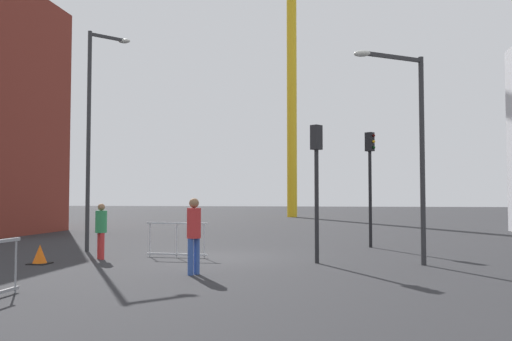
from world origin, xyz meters
The scene contains 10 objects.
ground centered at (0.00, 0.00, 0.00)m, with size 160.00×160.00×0.00m, color #28282B.
construction_crane centered at (-0.36, 32.21, 17.34)m, with size 5.55×17.70×26.57m.
streetlamp_tall centered at (-4.78, 1.14, 4.43)m, with size 1.16×1.12×7.63m.
streetlamp_short centered at (5.63, -1.20, 3.56)m, with size 1.95×1.27×5.77m.
traffic_light_island centered at (3.02, -1.01, 2.63)m, with size 0.36×0.38×3.91m.
traffic_light_verge centered at (4.80, 3.94, 2.84)m, with size 0.38×0.36×4.25m.
pedestrian_walking centered at (-3.43, -1.05, 0.97)m, with size 0.34×0.34×1.67m.
pedestrian_waiting centered at (0.16, -3.69, 1.08)m, with size 0.34×0.34×1.84m.
safety_barrier_front centered at (-1.31, -0.30, 0.56)m, with size 1.97×0.20×1.08m.
traffic_cone_orange centered at (-4.61, -2.38, 0.25)m, with size 0.53×0.53×0.54m.
Camera 1 is at (3.61, -16.31, 1.90)m, focal length 37.65 mm.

